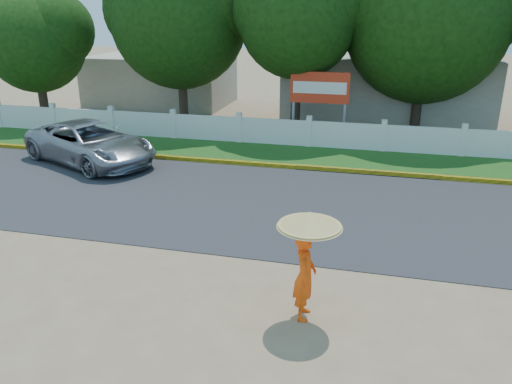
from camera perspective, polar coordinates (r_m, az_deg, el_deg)
ground at (r=10.84m, az=-2.56°, el=-10.07°), size 120.00×120.00×0.00m
road at (r=14.77m, az=2.31°, el=-1.41°), size 60.00×7.00×0.02m
grass_verge at (r=19.67m, az=5.40°, el=4.14°), size 60.00×3.50×0.03m
curb at (r=18.05m, az=4.59°, el=2.88°), size 40.00×0.18×0.16m
fence at (r=20.92m, az=6.06°, el=6.62°), size 40.00×0.10×1.10m
building_near at (r=27.23m, az=14.60°, el=11.54°), size 10.00×6.00×3.20m
building_far at (r=30.97m, az=-10.79°, el=12.46°), size 8.00×5.00×2.80m
vehicle at (r=19.54m, az=-18.43°, el=5.35°), size 6.07×4.59×1.53m
monk_with_parasol at (r=9.06m, az=5.86°, el=-6.62°), size 1.18×1.18×2.14m
billboard at (r=21.65m, az=7.28°, el=11.33°), size 2.50×0.13×2.95m
tree_row at (r=23.40m, az=21.49°, el=17.81°), size 39.50×7.83×8.69m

